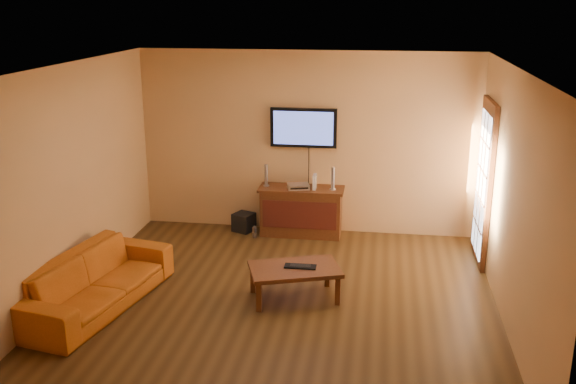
% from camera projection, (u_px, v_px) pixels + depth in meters
% --- Properties ---
extents(ground_plane, '(5.00, 5.00, 0.00)m').
position_uv_depth(ground_plane, '(280.00, 301.00, 7.50)').
color(ground_plane, '#36230F').
rests_on(ground_plane, ground).
extents(room_walls, '(5.00, 5.00, 5.00)m').
position_uv_depth(room_walls, '(288.00, 149.00, 7.61)').
color(room_walls, tan).
rests_on(room_walls, ground).
extents(french_door, '(0.07, 1.02, 2.22)m').
position_uv_depth(french_door, '(484.00, 184.00, 8.46)').
color(french_door, '#462210').
rests_on(french_door, ground).
extents(media_console, '(1.25, 0.48, 0.73)m').
position_uv_depth(media_console, '(301.00, 211.00, 9.54)').
color(media_console, '#462210').
rests_on(media_console, ground).
extents(television, '(0.98, 0.08, 0.58)m').
position_uv_depth(television, '(304.00, 128.00, 9.37)').
color(television, black).
rests_on(television, ground).
extents(coffee_table, '(1.18, 0.93, 0.39)m').
position_uv_depth(coffee_table, '(295.00, 271.00, 7.49)').
color(coffee_table, '#462210').
rests_on(coffee_table, ground).
extents(sofa, '(1.01, 2.19, 0.83)m').
position_uv_depth(sofa, '(94.00, 273.00, 7.28)').
color(sofa, '#B25613').
rests_on(sofa, ground).
extents(speaker_left, '(0.09, 0.09, 0.33)m').
position_uv_depth(speaker_left, '(266.00, 176.00, 9.48)').
color(speaker_left, silver).
rests_on(speaker_left, media_console).
extents(speaker_right, '(0.09, 0.09, 0.34)m').
position_uv_depth(speaker_right, '(333.00, 179.00, 9.30)').
color(speaker_right, silver).
rests_on(speaker_right, media_console).
extents(av_receiver, '(0.36, 0.30, 0.07)m').
position_uv_depth(av_receiver, '(298.00, 186.00, 9.38)').
color(av_receiver, silver).
rests_on(av_receiver, media_console).
extents(game_console, '(0.05, 0.16, 0.22)m').
position_uv_depth(game_console, '(315.00, 182.00, 9.34)').
color(game_console, white).
rests_on(game_console, media_console).
extents(subwoofer, '(0.36, 0.36, 0.28)m').
position_uv_depth(subwoofer, '(244.00, 222.00, 9.75)').
color(subwoofer, black).
rests_on(subwoofer, ground).
extents(bottle, '(0.06, 0.06, 0.19)m').
position_uv_depth(bottle, '(254.00, 232.00, 9.49)').
color(bottle, white).
rests_on(bottle, ground).
extents(keyboard, '(0.37, 0.14, 0.02)m').
position_uv_depth(keyboard, '(300.00, 266.00, 7.48)').
color(keyboard, black).
rests_on(keyboard, coffee_table).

